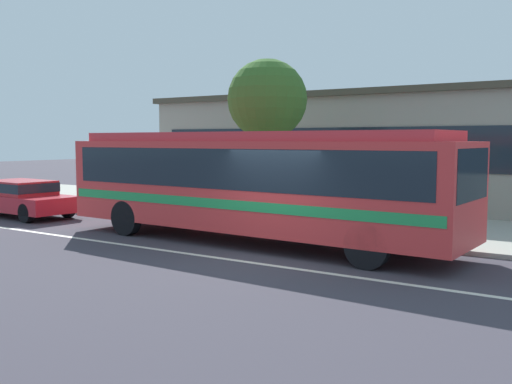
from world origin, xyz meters
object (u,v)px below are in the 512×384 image
transit_bus (252,179)px  sedan_behind_bus (22,196)px  pedestrian_walking_along_curb (280,194)px  pedestrian_waiting_near_sign (358,196)px  bus_stop_sign (411,179)px  street_tree_near_stop (267,101)px

transit_bus → sedan_behind_bus: (-9.77, -0.14, -0.98)m
transit_bus → pedestrian_walking_along_curb: size_ratio=7.00×
pedestrian_waiting_near_sign → bus_stop_sign: bus_stop_sign is taller
sedan_behind_bus → pedestrian_waiting_near_sign: bearing=16.2°
pedestrian_walking_along_curb → street_tree_near_stop: street_tree_near_stop is taller
pedestrian_walking_along_curb → bus_stop_sign: (4.21, -0.48, 0.66)m
transit_bus → bus_stop_sign: size_ratio=4.52×
transit_bus → bus_stop_sign: transit_bus is taller
pedestrian_walking_along_curb → street_tree_near_stop: (-1.11, 1.00, 2.92)m
sedan_behind_bus → pedestrian_walking_along_curb: size_ratio=2.70×
bus_stop_sign → pedestrian_walking_along_curb: bearing=173.5°
pedestrian_waiting_near_sign → pedestrian_walking_along_curb: size_ratio=1.02×
pedestrian_waiting_near_sign → street_tree_near_stop: street_tree_near_stop is taller
pedestrian_waiting_near_sign → bus_stop_sign: (2.00, -1.24, 0.65)m
pedestrian_waiting_near_sign → sedan_behind_bus: bearing=-163.8°
sedan_behind_bus → street_tree_near_stop: size_ratio=0.84×
sedan_behind_bus → pedestrian_waiting_near_sign: (11.39, 3.32, 0.36)m
transit_bus → sedan_behind_bus: bearing=-179.2°
transit_bus → pedestrian_walking_along_curb: transit_bus is taller
bus_stop_sign → street_tree_near_stop: 5.96m
sedan_behind_bus → street_tree_near_stop: 9.41m
sedan_behind_bus → bus_stop_sign: bearing=8.8°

